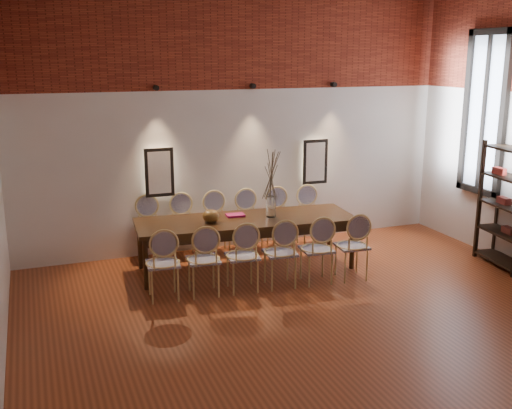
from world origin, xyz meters
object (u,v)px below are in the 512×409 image
object	(u,v)px
chair_far_d	(249,222)
bowl	(211,216)
chair_far_e	(280,219)
shelving_rack	(509,206)
chair_near_a	(163,263)
chair_far_c	(217,224)
chair_far_a	(149,230)
chair_far_f	(311,217)
chair_near_b	(203,260)
chair_near_d	(280,252)
chair_far_b	(184,227)
chair_near_e	(317,249)
book	(235,215)
vase	(271,207)
chair_near_c	(242,256)
chair_near_f	(352,246)
dining_table	(246,244)

from	to	relation	value
chair_far_d	bowl	size ratio (longest dim) A/B	3.92
chair_far_e	shelving_rack	bearing A→B (deg)	149.53
chair_near_a	shelving_rack	bearing A→B (deg)	-1.64
chair_far_c	chair_far_d	size ratio (longest dim) A/B	1.00
chair_far_a	chair_far_f	distance (m)	2.59
chair_near_b	chair_far_e	size ratio (longest dim) A/B	1.00
chair_far_a	chair_far_d	world-z (taller)	same
chair_far_f	chair_far_d	bearing A→B (deg)	-0.00
chair_near_d	chair_far_b	bearing A→B (deg)	123.59
chair_near_e	book	distance (m)	1.33
vase	chair_near_c	bearing A→B (deg)	-134.01
chair_far_e	chair_far_f	distance (m)	0.52
chair_far_f	shelving_rack	xyz separation A→B (m)	(2.22, -1.90, 0.43)
chair_near_e	bowl	xyz separation A→B (m)	(-1.23, 0.84, 0.37)
chair_far_a	chair_far_c	world-z (taller)	same
chair_far_f	bowl	distance (m)	2.03
chair_far_d	chair_far_e	size ratio (longest dim) A/B	1.00
chair_far_f	chair_far_b	bearing A→B (deg)	-0.00
chair_far_c	bowl	xyz separation A→B (m)	(-0.33, -0.80, 0.37)
chair_near_b	chair_near_f	world-z (taller)	same
chair_near_d	vase	size ratio (longest dim) A/B	3.13
chair_near_a	chair_near_e	distance (m)	2.07
dining_table	chair_near_f	world-z (taller)	chair_near_f
chair_near_f	chair_far_f	size ratio (longest dim) A/B	1.00
bowl	chair_near_a	bearing A→B (deg)	-141.73
chair_far_d	bowl	world-z (taller)	chair_far_d
shelving_rack	chair_far_b	bearing A→B (deg)	162.09
chair_near_c	book	size ratio (longest dim) A/B	3.62
chair_far_e	chair_near_a	bearing A→B (deg)	36.97
chair_near_c	chair_near_e	size ratio (longest dim) A/B	1.00
chair_far_e	shelving_rack	distance (m)	3.38
chair_far_b	bowl	distance (m)	0.94
chair_near_a	chair_near_e	bearing A→B (deg)	0.00
dining_table	chair_near_b	bearing A→B (deg)	-134.90
chair_near_c	chair_far_e	distance (m)	1.87
chair_near_e	chair_far_e	distance (m)	1.56
chair_near_c	chair_near_b	bearing A→B (deg)	180.00
chair_far_b	chair_far_d	bearing A→B (deg)	-180.00
chair_near_b	chair_near_f	xyz separation A→B (m)	(2.06, -0.18, 0.00)
chair_near_d	chair_far_a	bearing A→B (deg)	134.90
chair_near_c	chair_far_c	xyz separation A→B (m)	(0.13, 1.55, 0.00)
chair_near_a	chair_near_d	distance (m)	1.55
dining_table	shelving_rack	world-z (taller)	shelving_rack
chair_near_a	chair_near_b	size ratio (longest dim) A/B	1.00
chair_near_c	chair_far_c	distance (m)	1.56
chair_near_f	chair_far_b	distance (m)	2.59
chair_far_a	chair_far_b	distance (m)	0.52
chair_near_a	chair_near_b	bearing A→B (deg)	0.00
chair_near_d	chair_far_f	world-z (taller)	same
vase	book	size ratio (longest dim) A/B	1.15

